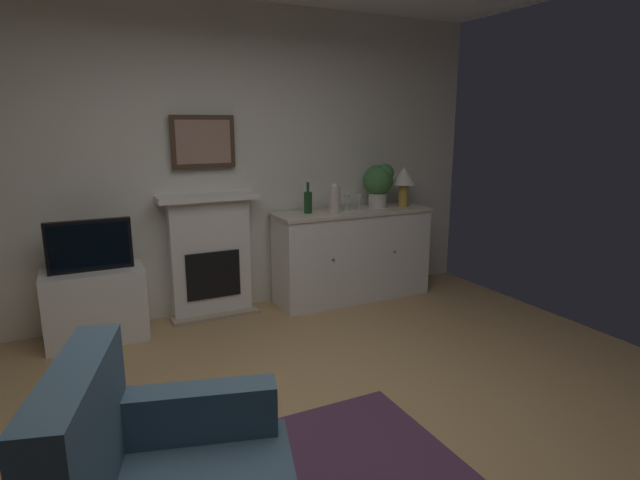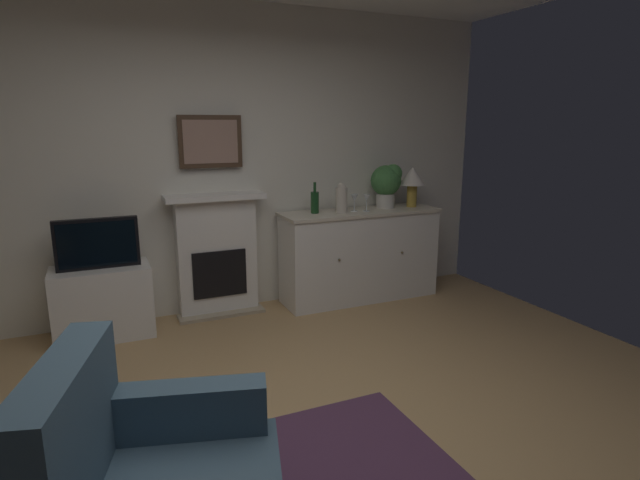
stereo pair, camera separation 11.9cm
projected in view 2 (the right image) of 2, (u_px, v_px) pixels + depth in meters
ground_plane at (321, 459)px, 2.73m from camera, size 5.57×4.83×0.10m
wall_rear at (211, 162)px, 4.54m from camera, size 5.57×0.06×2.73m
fireplace_unit at (217, 254)px, 4.60m from camera, size 0.87×0.30×1.10m
framed_picture at (210, 142)px, 4.42m from camera, size 0.55×0.04×0.45m
sideboard_cabinet at (360, 255)px, 5.01m from camera, size 1.56×0.49×0.88m
table_lamp at (412, 179)px, 5.08m from camera, size 0.26×0.26×0.40m
wine_bottle at (315, 202)px, 4.74m from camera, size 0.08×0.08×0.29m
wine_glass_left at (354, 199)px, 4.84m from camera, size 0.07×0.07×0.16m
wine_glass_center at (367, 199)px, 4.84m from camera, size 0.07×0.07×0.16m
vase_decorative at (341, 198)px, 4.74m from camera, size 0.11×0.11×0.28m
tv_cabinet at (103, 302)px, 4.12m from camera, size 0.75×0.42×0.58m
tv_set at (97, 244)px, 3.99m from camera, size 0.62×0.07×0.40m
potted_plant_small at (387, 182)px, 5.02m from camera, size 0.30×0.30×0.43m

